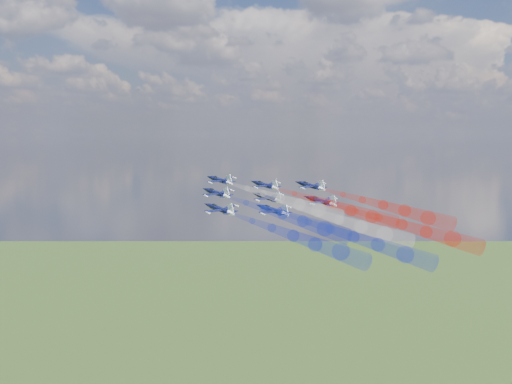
% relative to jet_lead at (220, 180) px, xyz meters
% --- Properties ---
extents(jet_lead, '(17.33, 16.14, 6.58)m').
position_rel_jet_lead_xyz_m(jet_lead, '(0.00, 0.00, 0.00)').
color(jet_lead, black).
extents(trail_lead, '(42.91, 24.18, 11.19)m').
position_rel_jet_lead_xyz_m(trail_lead, '(25.66, -12.30, -3.95)').
color(trail_lead, white).
extents(jet_inner_left, '(17.33, 16.14, 6.58)m').
position_rel_jet_lead_xyz_m(jet_inner_left, '(4.99, -13.38, -2.88)').
color(jet_inner_left, black).
extents(trail_inner_left, '(42.91, 24.18, 11.19)m').
position_rel_jet_lead_xyz_m(trail_inner_left, '(30.64, -25.67, -6.83)').
color(trail_inner_left, '#172BC8').
extents(jet_inner_right, '(17.33, 16.14, 6.58)m').
position_rel_jet_lead_xyz_m(jet_inner_right, '(14.36, 4.72, -1.57)').
color(jet_inner_right, black).
extents(trail_inner_right, '(42.91, 24.18, 11.19)m').
position_rel_jet_lead_xyz_m(trail_inner_right, '(40.01, -7.58, -5.52)').
color(trail_inner_right, red).
extents(jet_outer_left, '(17.33, 16.14, 6.58)m').
position_rel_jet_lead_xyz_m(jet_outer_left, '(12.58, -27.56, -5.86)').
color(jet_outer_left, black).
extents(trail_outer_left, '(42.91, 24.18, 11.19)m').
position_rel_jet_lead_xyz_m(trail_outer_left, '(38.24, -39.86, -9.81)').
color(trail_outer_left, '#172BC8').
extents(jet_center_third, '(17.33, 16.14, 6.58)m').
position_rel_jet_lead_xyz_m(jet_center_third, '(19.95, -8.36, -4.16)').
color(jet_center_third, black).
extents(trail_center_third, '(42.91, 24.18, 11.19)m').
position_rel_jet_lead_xyz_m(trail_center_third, '(45.60, -20.66, -8.11)').
color(trail_center_third, white).
extents(jet_outer_right, '(17.33, 16.14, 6.58)m').
position_rel_jet_lead_xyz_m(jet_outer_right, '(29.13, 8.62, -1.63)').
color(jet_outer_right, black).
extents(trail_outer_right, '(42.91, 24.18, 11.19)m').
position_rel_jet_lead_xyz_m(trail_outer_right, '(54.79, -3.68, -5.58)').
color(trail_outer_right, red).
extents(jet_rear_left, '(17.33, 16.14, 6.58)m').
position_rel_jet_lead_xyz_m(jet_rear_left, '(26.49, -21.38, -6.29)').
color(jet_rear_left, black).
extents(trail_rear_left, '(42.91, 24.18, 11.19)m').
position_rel_jet_lead_xyz_m(trail_rear_left, '(52.14, -33.68, -10.24)').
color(trail_rear_left, '#172BC8').
extents(jet_rear_right, '(17.33, 16.14, 6.58)m').
position_rel_jet_lead_xyz_m(jet_rear_right, '(36.40, -5.66, -4.94)').
color(jet_rear_right, black).
extents(trail_rear_right, '(42.91, 24.18, 11.19)m').
position_rel_jet_lead_xyz_m(trail_rear_right, '(62.05, -17.96, -8.89)').
color(trail_rear_right, red).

